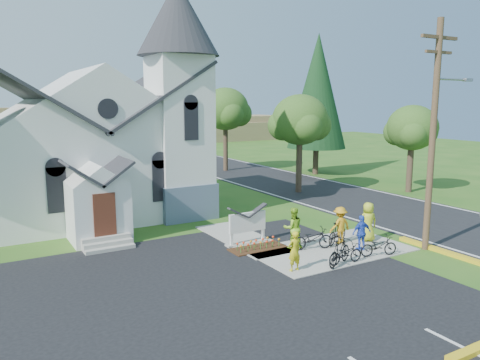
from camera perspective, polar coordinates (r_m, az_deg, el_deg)
ground at (r=20.16m, az=8.67°, el=-9.55°), size 120.00×120.00×0.00m
parking_lot at (r=15.20m, az=-8.00°, el=-16.11°), size 20.00×16.00×0.02m
road at (r=37.61m, az=6.17°, el=-0.47°), size 8.00×90.00×0.02m
sidewalk at (r=21.44m, az=10.98°, el=-8.37°), size 7.00×4.00×0.05m
church at (r=28.03m, az=-16.77°, el=6.50°), size 12.35×12.00×13.00m
church_sign at (r=21.70m, az=0.91°, el=-5.21°), size 2.20×0.40×1.70m
flower_bed at (r=21.25m, az=2.18°, el=-8.33°), size 2.60×1.10×0.07m
utility_pole at (r=21.93m, az=22.60°, el=5.81°), size 3.45×0.28×10.00m
tree_road_near at (r=33.76m, az=7.32°, el=7.23°), size 4.00×4.00×7.05m
tree_road_mid at (r=44.10m, az=-1.79°, el=8.60°), size 4.40×4.40×7.80m
tree_road_far at (r=35.80m, az=20.26°, el=5.93°), size 3.60×3.60×6.30m
conifer at (r=42.49m, az=9.43°, el=10.61°), size 5.20×5.20×12.40m
distant_hills at (r=72.85m, az=-18.14°, el=5.71°), size 61.00×10.00×5.60m
cyclist_0 at (r=18.43m, az=6.64°, el=-8.59°), size 0.59×0.40×1.59m
bike_0 at (r=19.64m, az=12.71°, el=-8.73°), size 1.66×0.67×0.85m
cyclist_1 at (r=21.12m, az=6.48°, el=-5.82°), size 1.06×0.92×1.86m
bike_1 at (r=19.40m, az=12.04°, el=-8.56°), size 1.88×1.18×1.09m
cyclist_2 at (r=21.40m, az=14.60°, el=-6.24°), size 0.98×0.52×1.59m
bike_2 at (r=21.16m, az=8.83°, el=-7.08°), size 1.98×1.15×0.98m
cyclist_3 at (r=22.17m, az=12.09°, el=-5.41°), size 1.12×0.65×1.73m
bike_3 at (r=22.22m, az=11.78°, el=-6.26°), size 1.81×1.14×1.06m
cyclist_4 at (r=22.84m, az=15.34°, el=-4.93°), size 1.03×0.81×1.86m
bike_4 at (r=20.93m, az=16.54°, el=-7.72°), size 1.76×1.02×0.88m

